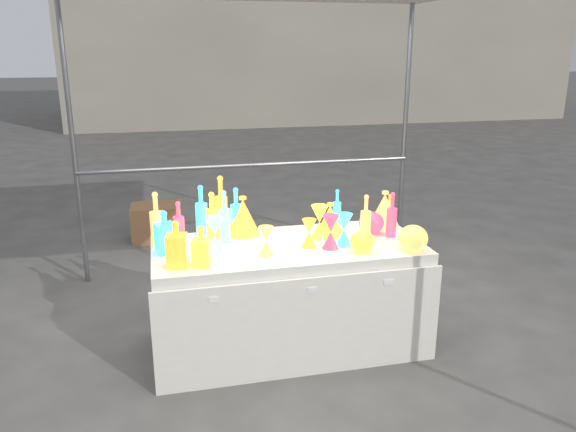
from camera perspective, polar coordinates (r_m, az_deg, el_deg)
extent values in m
plane|color=slate|center=(4.09, 0.00, -12.85)|extent=(80.00, 80.00, 0.00)
cylinder|color=gray|center=(5.07, -20.96, 6.35)|extent=(0.04, 0.04, 2.40)
cylinder|color=gray|center=(5.54, 11.74, 7.88)|extent=(0.04, 0.04, 2.40)
cylinder|color=gray|center=(5.10, -3.81, 5.18)|extent=(3.00, 0.04, 0.04)
cube|color=white|center=(3.92, 0.00, -8.08)|extent=(1.80, 0.80, 0.75)
cube|color=white|center=(3.57, 1.56, -11.34)|extent=(1.84, 0.02, 0.68)
cube|color=white|center=(3.36, -7.56, -8.41)|extent=(0.06, 0.00, 0.03)
cube|color=white|center=(3.46, 2.45, -7.51)|extent=(0.06, 0.00, 0.03)
cube|color=white|center=(3.62, 10.16, -6.65)|extent=(0.06, 0.00, 0.03)
cube|color=#ADA490|center=(18.14, 2.29, 19.83)|extent=(14.00, 6.00, 6.00)
cube|color=#9D6C46|center=(6.28, -13.16, -0.61)|extent=(0.55, 0.41, 0.39)
cube|color=#9D6C46|center=(5.78, -2.24, -3.34)|extent=(0.97, 0.87, 0.07)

